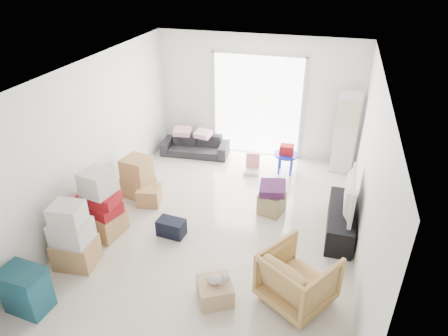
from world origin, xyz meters
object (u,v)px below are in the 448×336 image
at_px(television, 343,206).
at_px(storage_bins, 26,290).
at_px(ottoman, 272,203).
at_px(wood_crate, 215,291).
at_px(sofa, 195,143).
at_px(ac_tower, 346,133).
at_px(tv_console, 340,221).
at_px(armchair, 298,275).
at_px(kids_table, 286,153).

xyz_separation_m(television, storage_bins, (-3.90, -2.81, -0.21)).
height_order(ottoman, wood_crate, ottoman).
height_order(sofa, wood_crate, sofa).
bearing_deg(ac_tower, tv_console, -88.72).
height_order(storage_bins, wood_crate, storage_bins).
distance_m(tv_console, armchair, 1.77).
height_order(sofa, armchair, armchair).
bearing_deg(armchair, television, -74.63).
distance_m(television, storage_bins, 4.81).
bearing_deg(storage_bins, ottoman, 48.74).
bearing_deg(ottoman, kids_table, 89.16).
xyz_separation_m(sofa, kids_table, (2.13, -0.27, 0.15)).
xyz_separation_m(television, ottoman, (-1.21, 0.26, -0.34)).
relative_size(ottoman, wood_crate, 0.90).
relative_size(tv_console, wood_crate, 3.13).
bearing_deg(sofa, wood_crate, -71.75).
xyz_separation_m(storage_bins, kids_table, (2.72, 4.64, 0.12)).
distance_m(ac_tower, storage_bins, 6.38).
height_order(television, ottoman, television).
relative_size(sofa, wood_crate, 3.42).
relative_size(tv_console, armchair, 1.62).
bearing_deg(armchair, tv_console, -74.63).
distance_m(armchair, ottoman, 2.07).
bearing_deg(sofa, ac_tower, -2.15).
xyz_separation_m(sofa, armchair, (2.80, -3.78, 0.13)).
relative_size(ottoman, kids_table, 0.64).
bearing_deg(kids_table, sofa, 172.79).
bearing_deg(sofa, storage_bins, -101.56).
height_order(television, sofa, television).
bearing_deg(ac_tower, storage_bins, -127.29).
distance_m(television, armchair, 1.77).
distance_m(kids_table, wood_crate, 3.85).
distance_m(tv_console, kids_table, 2.19).
relative_size(sofa, ottoman, 3.79).
relative_size(television, kids_table, 1.70).
bearing_deg(armchair, kids_table, -46.74).
bearing_deg(armchair, ottoman, -38.01).
bearing_deg(storage_bins, television, 35.79).
relative_size(ac_tower, ottoman, 4.32).
xyz_separation_m(storage_bins, ottoman, (2.69, 3.07, -0.12)).
bearing_deg(kids_table, ac_tower, 20.34).
height_order(ac_tower, storage_bins, ac_tower).
bearing_deg(wood_crate, storage_bins, -160.48).
distance_m(television, sofa, 3.93).
distance_m(sofa, armchair, 4.70).
bearing_deg(armchair, sofa, -20.91).
xyz_separation_m(ac_tower, kids_table, (-1.13, -0.42, -0.42)).
bearing_deg(kids_table, armchair, -79.32).
bearing_deg(television, kids_table, 33.57).
xyz_separation_m(sofa, storage_bins, (-0.58, -4.91, 0.03)).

